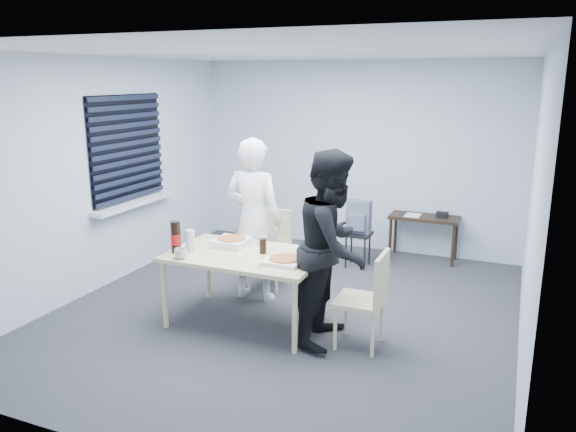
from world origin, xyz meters
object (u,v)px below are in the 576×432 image
at_px(dining_table, 246,259).
at_px(person_white, 254,220).
at_px(stool, 358,241).
at_px(person_black, 333,247).
at_px(chair_far, 272,242).
at_px(side_table, 424,222).
at_px(soda_bottle, 176,238).
at_px(backpack, 359,217).
at_px(mug_a, 181,253).
at_px(chair_right, 369,294).
at_px(mug_b, 262,240).

relative_size(dining_table, person_white, 0.83).
bearing_deg(stool, person_black, -80.70).
relative_size(chair_far, side_table, 1.00).
bearing_deg(soda_bottle, backpack, 62.73).
bearing_deg(person_black, mug_a, 104.88).
distance_m(chair_far, mug_a, 1.47).
xyz_separation_m(chair_right, stool, (-0.70, 2.12, -0.17)).
distance_m(chair_far, stool, 1.27).
bearing_deg(chair_right, mug_b, 163.09).
height_order(chair_right, soda_bottle, soda_bottle).
height_order(chair_far, person_black, person_black).
bearing_deg(person_white, side_table, -125.44).
distance_m(chair_right, mug_a, 1.79).
height_order(dining_table, stool, dining_table).
bearing_deg(backpack, chair_right, -71.06).
xyz_separation_m(person_white, side_table, (1.48, 2.07, -0.37)).
relative_size(stool, backpack, 1.07).
distance_m(side_table, mug_b, 2.68).
relative_size(person_black, mug_b, 17.70).
bearing_deg(dining_table, person_white, 109.14).
distance_m(person_black, mug_b, 0.93).
distance_m(person_white, soda_bottle, 0.94).
relative_size(chair_right, side_table, 1.00).
bearing_deg(mug_b, person_white, 129.42).
xyz_separation_m(dining_table, mug_a, (-0.50, -0.37, 0.11)).
distance_m(chair_far, backpack, 1.26).
bearing_deg(mug_a, chair_far, 78.53).
bearing_deg(chair_far, dining_table, -78.97).
relative_size(side_table, soda_bottle, 2.87).
bearing_deg(mug_b, stool, 73.45).
relative_size(dining_table, chair_far, 1.65).
xyz_separation_m(person_black, mug_a, (-1.38, -0.37, -0.12)).
xyz_separation_m(person_white, mug_b, (0.24, -0.29, -0.12)).
xyz_separation_m(person_black, soda_bottle, (-1.52, -0.23, -0.02)).
xyz_separation_m(person_black, mug_b, (-0.86, 0.33, -0.12)).
height_order(chair_right, mug_b, chair_right).
distance_m(chair_right, side_table, 2.73).
distance_m(chair_right, backpack, 2.22).
bearing_deg(person_black, backpack, 9.35).
xyz_separation_m(side_table, stool, (-0.72, -0.61, -0.18)).
distance_m(chair_right, mug_b, 1.30).
bearing_deg(backpack, mug_b, -106.14).
bearing_deg(chair_far, soda_bottle, -108.51).
xyz_separation_m(chair_right, person_white, (-1.46, 0.66, 0.37)).
xyz_separation_m(stool, mug_a, (-1.04, -2.44, 0.43)).
bearing_deg(mug_b, chair_right, -16.91).
bearing_deg(side_table, person_black, -98.06).
bearing_deg(person_white, dining_table, 109.14).
relative_size(person_white, mug_a, 14.39).
bearing_deg(person_black, soda_bottle, 98.50).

